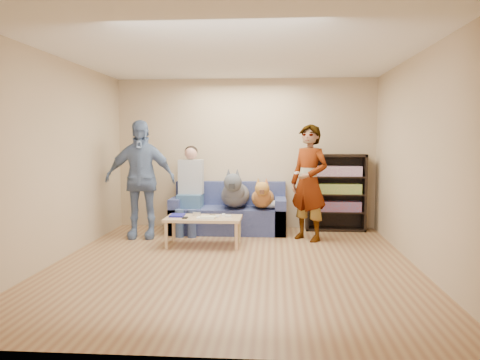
# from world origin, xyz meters

# --- Properties ---
(ground) EXTENTS (5.00, 5.00, 0.00)m
(ground) POSITION_xyz_m (0.00, 0.00, 0.00)
(ground) COLOR #8D5C3B
(ground) RESTS_ON ground
(ceiling) EXTENTS (5.00, 5.00, 0.00)m
(ceiling) POSITION_xyz_m (0.00, 0.00, 2.60)
(ceiling) COLOR white
(ceiling) RESTS_ON ground
(wall_back) EXTENTS (4.50, 0.00, 4.50)m
(wall_back) POSITION_xyz_m (0.00, 2.50, 1.30)
(wall_back) COLOR tan
(wall_back) RESTS_ON ground
(wall_front) EXTENTS (4.50, 0.00, 4.50)m
(wall_front) POSITION_xyz_m (0.00, -2.50, 1.30)
(wall_front) COLOR tan
(wall_front) RESTS_ON ground
(wall_left) EXTENTS (0.00, 5.00, 5.00)m
(wall_left) POSITION_xyz_m (-2.25, 0.00, 1.30)
(wall_left) COLOR tan
(wall_left) RESTS_ON ground
(wall_right) EXTENTS (0.00, 5.00, 5.00)m
(wall_right) POSITION_xyz_m (2.25, 0.00, 1.30)
(wall_right) COLOR tan
(wall_right) RESTS_ON ground
(blanket) EXTENTS (0.38, 0.32, 0.13)m
(blanket) POSITION_xyz_m (0.48, 1.91, 0.49)
(blanket) COLOR #BBBCC1
(blanket) RESTS_ON sofa
(person_standing_right) EXTENTS (0.77, 0.75, 1.78)m
(person_standing_right) POSITION_xyz_m (1.04, 1.50, 0.89)
(person_standing_right) COLOR gray
(person_standing_right) RESTS_ON ground
(person_standing_left) EXTENTS (1.12, 0.54, 1.85)m
(person_standing_left) POSITION_xyz_m (-1.60, 1.50, 0.93)
(person_standing_left) COLOR #6F83B2
(person_standing_left) RESTS_ON ground
(held_controller) EXTENTS (0.08, 0.13, 0.03)m
(held_controller) POSITION_xyz_m (0.84, 1.30, 1.06)
(held_controller) COLOR white
(held_controller) RESTS_ON person_standing_right
(notebook_blue) EXTENTS (0.20, 0.26, 0.03)m
(notebook_blue) POSITION_xyz_m (-0.92, 1.06, 0.43)
(notebook_blue) COLOR navy
(notebook_blue) RESTS_ON coffee_table
(papers) EXTENTS (0.26, 0.20, 0.02)m
(papers) POSITION_xyz_m (-0.47, 0.91, 0.43)
(papers) COLOR silver
(papers) RESTS_ON coffee_table
(magazine) EXTENTS (0.22, 0.17, 0.01)m
(magazine) POSITION_xyz_m (-0.44, 0.93, 0.44)
(magazine) COLOR beige
(magazine) RESTS_ON coffee_table
(camera_silver) EXTENTS (0.11, 0.06, 0.05)m
(camera_silver) POSITION_xyz_m (-0.64, 1.13, 0.45)
(camera_silver) COLOR #BBBCC0
(camera_silver) RESTS_ON coffee_table
(controller_a) EXTENTS (0.04, 0.13, 0.03)m
(controller_a) POSITION_xyz_m (-0.24, 1.11, 0.43)
(controller_a) COLOR white
(controller_a) RESTS_ON coffee_table
(controller_b) EXTENTS (0.09, 0.06, 0.03)m
(controller_b) POSITION_xyz_m (-0.16, 1.03, 0.43)
(controller_b) COLOR white
(controller_b) RESTS_ON coffee_table
(headphone_cup_a) EXTENTS (0.07, 0.07, 0.02)m
(headphone_cup_a) POSITION_xyz_m (-0.32, 0.99, 0.43)
(headphone_cup_a) COLOR silver
(headphone_cup_a) RESTS_ON coffee_table
(headphone_cup_b) EXTENTS (0.07, 0.07, 0.02)m
(headphone_cup_b) POSITION_xyz_m (-0.32, 1.07, 0.43)
(headphone_cup_b) COLOR silver
(headphone_cup_b) RESTS_ON coffee_table
(pen_orange) EXTENTS (0.13, 0.06, 0.01)m
(pen_orange) POSITION_xyz_m (-0.54, 0.85, 0.42)
(pen_orange) COLOR orange
(pen_orange) RESTS_ON coffee_table
(pen_black) EXTENTS (0.13, 0.08, 0.01)m
(pen_black) POSITION_xyz_m (-0.40, 1.19, 0.42)
(pen_black) COLOR black
(pen_black) RESTS_ON coffee_table
(wallet) EXTENTS (0.07, 0.12, 0.02)m
(wallet) POSITION_xyz_m (-0.77, 0.89, 0.43)
(wallet) COLOR black
(wallet) RESTS_ON coffee_table
(sofa) EXTENTS (1.90, 0.85, 0.82)m
(sofa) POSITION_xyz_m (-0.25, 2.10, 0.28)
(sofa) COLOR #515B93
(sofa) RESTS_ON ground
(person_seated) EXTENTS (0.40, 0.73, 1.47)m
(person_seated) POSITION_xyz_m (-0.89, 1.97, 0.77)
(person_seated) COLOR #3F648C
(person_seated) RESTS_ON sofa
(dog_gray) EXTENTS (0.47, 1.28, 0.68)m
(dog_gray) POSITION_xyz_m (-0.14, 1.93, 0.67)
(dog_gray) COLOR #4F5059
(dog_gray) RESTS_ON sofa
(dog_tan) EXTENTS (0.37, 1.15, 0.54)m
(dog_tan) POSITION_xyz_m (0.32, 1.90, 0.62)
(dog_tan) COLOR #A75E33
(dog_tan) RESTS_ON sofa
(coffee_table) EXTENTS (1.10, 0.60, 0.42)m
(coffee_table) POSITION_xyz_m (-0.52, 1.01, 0.37)
(coffee_table) COLOR #D5B483
(coffee_table) RESTS_ON ground
(bookshelf) EXTENTS (1.00, 0.34, 1.30)m
(bookshelf) POSITION_xyz_m (1.55, 2.33, 0.68)
(bookshelf) COLOR black
(bookshelf) RESTS_ON ground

